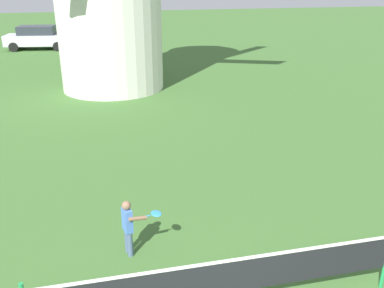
# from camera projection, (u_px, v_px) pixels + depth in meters

# --- Properties ---
(tennis_net) EXTENTS (5.44, 0.06, 1.10)m
(tennis_net) POSITION_uv_depth(u_px,v_px,m) (224.00, 278.00, 6.03)
(tennis_net) COLOR #238E4C
(tennis_net) RESTS_ON ground_plane
(player_far) EXTENTS (0.73, 0.36, 1.09)m
(player_far) POSITION_uv_depth(u_px,v_px,m) (129.00, 224.00, 7.45)
(player_far) COLOR slate
(player_far) RESTS_ON ground_plane
(parked_car_silver) EXTENTS (4.37, 2.31, 1.56)m
(parked_car_silver) POSITION_uv_depth(u_px,v_px,m) (38.00, 37.00, 28.46)
(parked_car_silver) COLOR silver
(parked_car_silver) RESTS_ON ground_plane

